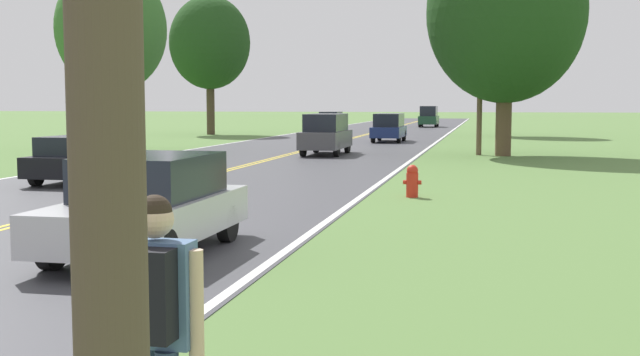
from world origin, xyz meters
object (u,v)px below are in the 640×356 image
(hitchhiker_person, at_px, (153,310))
(car_white_hatchback_distant, at_px, (331,121))
(tree_left_verge, at_px, (506,12))
(tree_far_back, at_px, (210,43))
(tree_behind_sign, at_px, (111,30))
(car_dark_green_van_horizon, at_px, (429,116))
(fire_hydrant, at_px, (412,181))
(car_dark_blue_van_receding, at_px, (389,127))
(car_black_hatchback_mid_near, at_px, (82,158))
(tree_mid_treeline, at_px, (505,50))
(car_dark_grey_van_mid_far, at_px, (326,133))
(car_silver_sedan_approaching, at_px, (149,204))

(hitchhiker_person, height_order, car_white_hatchback_distant, hitchhiker_person)
(tree_left_verge, distance_m, tree_far_back, 29.13)
(tree_behind_sign, bearing_deg, car_dark_green_van_horizon, 73.26)
(fire_hydrant, bearing_deg, tree_far_back, 116.83)
(tree_far_back, height_order, car_dark_green_van_horizon, tree_far_back)
(tree_behind_sign, bearing_deg, car_dark_blue_van_receding, 43.25)
(car_black_hatchback_mid_near, bearing_deg, tree_left_verge, -38.34)
(hitchhiker_person, height_order, tree_behind_sign, tree_behind_sign)
(tree_behind_sign, xyz_separation_m, car_white_hatchback_distant, (5.33, 28.80, -5.13))
(tree_far_back, bearing_deg, tree_mid_treeline, 4.90)
(car_dark_blue_van_receding, xyz_separation_m, car_dark_green_van_horizon, (0.15, 29.96, 0.14))
(fire_hydrant, height_order, tree_far_back, tree_far_back)
(tree_far_back, xyz_separation_m, car_dark_green_van_horizon, (14.60, 21.55, -5.75))
(tree_left_verge, height_order, car_dark_grey_van_mid_far, tree_left_verge)
(hitchhiker_person, height_order, car_dark_blue_van_receding, hitchhiker_person)
(tree_left_verge, xyz_separation_m, car_black_hatchback_mid_near, (-12.50, -15.07, -5.63))
(tree_mid_treeline, distance_m, car_dark_grey_van_mid_far, 24.84)
(car_silver_sedan_approaching, height_order, car_black_hatchback_mid_near, car_silver_sedan_approaching)
(tree_behind_sign, xyz_separation_m, car_dark_blue_van_receding, (12.36, 11.63, -5.08))
(tree_behind_sign, xyz_separation_m, car_silver_sedan_approaching, (13.17, -25.30, -5.18))
(tree_far_back, bearing_deg, car_dark_blue_van_receding, -30.18)
(tree_left_verge, relative_size, car_dark_grey_van_mid_far, 2.28)
(hitchhiker_person, relative_size, tree_mid_treeline, 0.20)
(fire_hydrant, bearing_deg, tree_mid_treeline, 85.88)
(car_dark_grey_van_mid_far, bearing_deg, car_silver_sedan_approaching, 4.49)
(tree_behind_sign, distance_m, tree_far_back, 20.16)
(tree_behind_sign, distance_m, tree_mid_treeline, 29.17)
(car_white_hatchback_distant, bearing_deg, car_black_hatchback_mid_near, -178.23)
(tree_mid_treeline, height_order, car_dark_grey_van_mid_far, tree_mid_treeline)
(car_dark_grey_van_mid_far, bearing_deg, fire_hydrant, 18.63)
(fire_hydrant, xyz_separation_m, car_dark_green_van_horizon, (-4.00, 58.34, 0.62))
(tree_far_back, xyz_separation_m, car_white_hatchback_distant, (7.43, 8.77, -5.94))
(car_dark_grey_van_mid_far, xyz_separation_m, car_dark_green_van_horizon, (1.47, 42.58, 0.06))
(car_black_hatchback_mid_near, xyz_separation_m, car_dark_green_van_horizon, (6.02, 56.72, 0.29))
(car_white_hatchback_distant, bearing_deg, tree_mid_treeline, -116.14)
(tree_left_verge, xyz_separation_m, tree_far_back, (-21.08, 20.10, 0.41))
(car_silver_sedan_approaching, bearing_deg, tree_mid_treeline, 172.80)
(tree_mid_treeline, height_order, car_dark_green_van_horizon, tree_mid_treeline)
(car_dark_green_van_horizon, bearing_deg, car_white_hatchback_distant, -28.77)
(hitchhiker_person, xyz_separation_m, tree_mid_treeline, (2.87, 54.36, 4.96))
(tree_mid_treeline, xyz_separation_m, car_dark_blue_van_receding, (-6.93, -10.24, -5.18))
(tree_left_verge, bearing_deg, hitchhiker_person, -94.53)
(tree_far_back, relative_size, car_dark_grey_van_mid_far, 2.24)
(hitchhiker_person, bearing_deg, car_silver_sedan_approaching, 25.53)
(car_dark_blue_van_receding, bearing_deg, car_dark_green_van_horizon, 179.71)
(tree_left_verge, distance_m, car_silver_sedan_approaching, 26.49)
(car_silver_sedan_approaching, xyz_separation_m, car_dark_green_van_horizon, (-0.66, 66.89, 0.24))
(tree_mid_treeline, xyz_separation_m, car_dark_green_van_horizon, (-6.78, 19.72, -5.04))
(car_dark_green_van_horizon, bearing_deg, fire_hydrant, 4.46)
(car_dark_blue_van_receding, bearing_deg, hitchhiker_person, 5.25)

